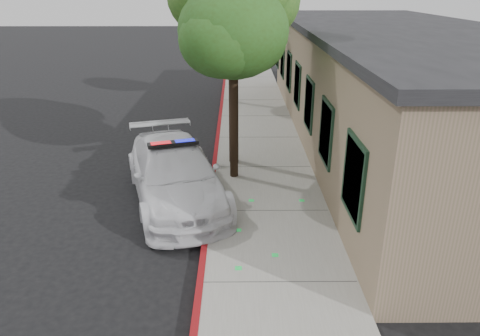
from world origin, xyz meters
The scene contains 7 objects.
ground centered at (0.00, 0.00, 0.00)m, with size 120.00×120.00×0.00m, color black.
sidewalk centered at (1.60, 3.00, 0.07)m, with size 3.20×60.00×0.15m, color gray.
red_curb centered at (0.06, 3.00, 0.08)m, with size 0.14×60.00×0.16m, color maroon.
clapboard_building centered at (6.69, 9.00, 2.13)m, with size 7.30×20.89×4.24m.
police_car centered at (-0.90, 3.93, 0.81)m, with size 3.78×5.97×1.73m.
street_tree_near centered at (0.73, 5.28, 4.30)m, with size 3.04×3.12×5.56m.
street_tree_far centered at (0.73, 14.47, 4.02)m, with size 2.94×2.72×5.14m.
Camera 1 is at (0.79, -7.26, 5.60)m, focal length 33.32 mm.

